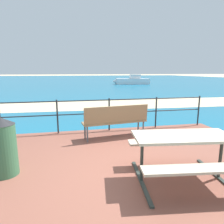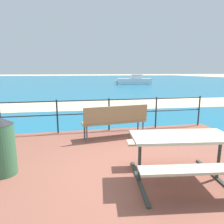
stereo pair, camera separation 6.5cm
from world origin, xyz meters
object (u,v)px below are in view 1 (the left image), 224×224
object	(u,v)px
picnic_table	(183,146)
trash_bin	(3,147)
boat_near	(132,81)
park_bench	(116,119)

from	to	relation	value
picnic_table	trash_bin	size ratio (longest dim) A/B	1.68
boat_near	picnic_table	bearing A→B (deg)	81.10
trash_bin	boat_near	world-z (taller)	boat_near
park_bench	boat_near	distance (m)	23.77
trash_bin	boat_near	xyz separation A→B (m)	(9.75, 24.02, -0.09)
picnic_table	trash_bin	distance (m)	2.92
trash_bin	park_bench	bearing A→B (deg)	33.05
picnic_table	park_bench	xyz separation A→B (m)	(-0.57, 2.23, -0.05)
picnic_table	boat_near	xyz separation A→B (m)	(6.93, 24.79, -0.16)
park_bench	trash_bin	size ratio (longest dim) A/B	1.74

